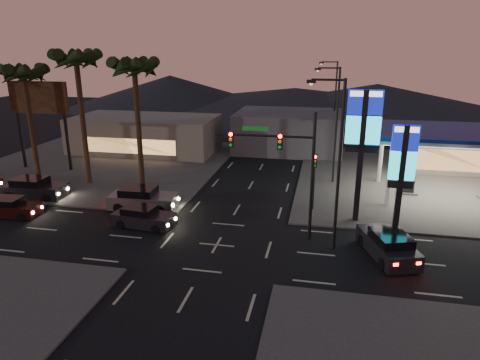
% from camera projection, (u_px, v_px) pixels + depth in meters
% --- Properties ---
extents(ground, '(140.00, 140.00, 0.00)m').
position_uv_depth(ground, '(217.00, 245.00, 26.14)').
color(ground, black).
rests_on(ground, ground).
extents(corner_lot_ne, '(24.00, 24.00, 0.12)m').
position_uv_depth(corner_lot_ne, '(435.00, 182.00, 38.05)').
color(corner_lot_ne, '#47443F').
rests_on(corner_lot_ne, ground).
extents(corner_lot_nw, '(24.00, 24.00, 0.12)m').
position_uv_depth(corner_lot_nw, '(105.00, 163.00, 44.11)').
color(corner_lot_nw, '#47443F').
rests_on(corner_lot_nw, ground).
extents(gas_station, '(12.20, 8.20, 5.47)m').
position_uv_depth(gas_station, '(456.00, 135.00, 32.81)').
color(gas_station, silver).
rests_on(gas_station, ground).
extents(convenience_store, '(10.00, 6.00, 4.00)m').
position_uv_depth(convenience_store, '(448.00, 149.00, 41.77)').
color(convenience_store, '#726B5B').
rests_on(convenience_store, ground).
extents(pylon_sign_tall, '(2.20, 0.35, 9.00)m').
position_uv_depth(pylon_sign_tall, '(363.00, 130.00, 27.76)').
color(pylon_sign_tall, black).
rests_on(pylon_sign_tall, ground).
extents(pylon_sign_short, '(1.60, 0.35, 7.00)m').
position_uv_depth(pylon_sign_short, '(403.00, 162.00, 26.87)').
color(pylon_sign_short, black).
rests_on(pylon_sign_short, ground).
extents(traffic_signal_mast, '(6.10, 0.39, 8.00)m').
position_uv_depth(traffic_signal_mast, '(284.00, 157.00, 25.72)').
color(traffic_signal_mast, black).
rests_on(traffic_signal_mast, ground).
extents(pedestal_signal, '(0.32, 0.39, 4.30)m').
position_uv_depth(pedestal_signal, '(314.00, 173.00, 30.75)').
color(pedestal_signal, black).
rests_on(pedestal_signal, ground).
extents(streetlight_near, '(2.14, 0.25, 10.00)m').
position_uv_depth(streetlight_near, '(336.00, 156.00, 24.08)').
color(streetlight_near, black).
rests_on(streetlight_near, ground).
extents(streetlight_mid, '(2.14, 0.25, 10.00)m').
position_uv_depth(streetlight_mid, '(334.00, 119.00, 36.23)').
color(streetlight_mid, black).
rests_on(streetlight_mid, ground).
extents(streetlight_far, '(2.14, 0.25, 10.00)m').
position_uv_depth(streetlight_far, '(333.00, 99.00, 49.32)').
color(streetlight_far, black).
rests_on(streetlight_far, ground).
extents(palm_a, '(4.41, 4.41, 10.86)m').
position_uv_depth(palm_a, '(135.00, 75.00, 33.90)').
color(palm_a, black).
rests_on(palm_a, ground).
extents(palm_b, '(4.41, 4.41, 11.46)m').
position_uv_depth(palm_b, '(77.00, 67.00, 34.68)').
color(palm_b, black).
rests_on(palm_b, ground).
extents(palm_c, '(4.41, 4.41, 10.26)m').
position_uv_depth(palm_c, '(24.00, 80.00, 35.96)').
color(palm_c, black).
rests_on(palm_c, ground).
extents(billboard, '(6.00, 0.30, 8.50)m').
position_uv_depth(billboard, '(39.00, 105.00, 40.28)').
color(billboard, black).
rests_on(billboard, ground).
extents(building_far_west, '(16.00, 8.00, 4.00)m').
position_uv_depth(building_far_west, '(146.00, 134.00, 48.76)').
color(building_far_west, '#726B5B').
rests_on(building_far_west, ground).
extents(building_far_mid, '(12.00, 9.00, 4.40)m').
position_uv_depth(building_far_mid, '(289.00, 131.00, 49.41)').
color(building_far_mid, '#4C4C51').
rests_on(building_far_mid, ground).
extents(hill_left, '(40.00, 40.00, 6.00)m').
position_uv_depth(hill_left, '(171.00, 91.00, 86.07)').
color(hill_left, black).
rests_on(hill_left, ground).
extents(hill_right, '(50.00, 50.00, 5.00)m').
position_uv_depth(hill_right, '(377.00, 98.00, 78.64)').
color(hill_right, black).
rests_on(hill_right, ground).
extents(hill_center, '(60.00, 60.00, 4.00)m').
position_uv_depth(hill_center, '(295.00, 99.00, 81.63)').
color(hill_center, black).
rests_on(hill_center, ground).
extents(car_lane_a_front, '(4.35, 2.15, 1.38)m').
position_uv_depth(car_lane_a_front, '(143.00, 217.00, 28.70)').
color(car_lane_a_front, black).
rests_on(car_lane_a_front, ground).
extents(car_lane_a_mid, '(4.23, 1.98, 1.35)m').
position_uv_depth(car_lane_a_mid, '(10.00, 208.00, 30.45)').
color(car_lane_a_mid, black).
rests_on(car_lane_a_mid, ground).
extents(car_lane_b_front, '(5.19, 2.36, 1.66)m').
position_uv_depth(car_lane_b_front, '(142.00, 199.00, 31.72)').
color(car_lane_b_front, '#5E5E60').
rests_on(car_lane_b_front, ground).
extents(car_lane_b_mid, '(5.07, 2.26, 1.63)m').
position_uv_depth(car_lane_b_mid, '(34.00, 189.00, 34.09)').
color(car_lane_b_mid, black).
rests_on(car_lane_b_mid, ground).
extents(suv_station, '(3.32, 5.03, 1.56)m').
position_uv_depth(suv_station, '(388.00, 245.00, 24.49)').
color(suv_station, black).
rests_on(suv_station, ground).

